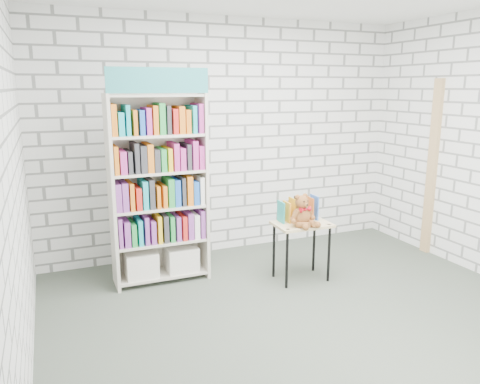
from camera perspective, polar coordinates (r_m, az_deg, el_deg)
name	(u,v)px	position (r m, az deg, el deg)	size (l,w,h in m)	color
ground	(309,318)	(4.34, 8.39, -14.94)	(4.50, 4.50, 0.00)	#424A3E
room_shell	(316,115)	(3.85, 9.26, 9.29)	(4.52, 4.02, 2.81)	silver
bookshelf	(158,188)	(4.85, -9.93, 0.50)	(0.97, 0.38, 2.18)	beige
display_table	(302,231)	(4.94, 7.53, -4.73)	(0.59, 0.41, 0.62)	tan
table_books	(298,210)	(4.96, 7.09, -2.15)	(0.41, 0.19, 0.24)	teal
teddy_bear	(303,213)	(4.78, 7.64, -2.59)	(0.30, 0.29, 0.33)	brown
door_trim	(432,168)	(6.06, 22.36, 2.70)	(0.05, 0.12, 2.10)	tan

